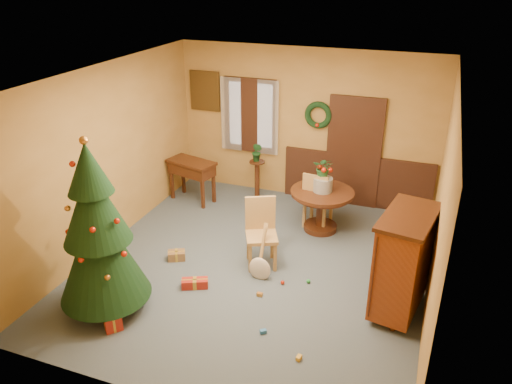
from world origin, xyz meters
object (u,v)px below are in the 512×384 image
at_px(chair_near, 261,229).
at_px(sideboard, 403,261).
at_px(dining_table, 322,203).
at_px(christmas_tree, 98,233).
at_px(writing_desk, 192,171).

height_order(chair_near, sideboard, sideboard).
relative_size(dining_table, christmas_tree, 0.44).
relative_size(dining_table, chair_near, 1.01).
relative_size(writing_desk, sideboard, 0.70).
xyz_separation_m(christmas_tree, sideboard, (3.67, 1.31, -0.39)).
relative_size(christmas_tree, writing_desk, 2.41).
height_order(chair_near, writing_desk, chair_near).
xyz_separation_m(chair_near, writing_desk, (-1.99, 1.63, 0.05)).
distance_m(dining_table, writing_desk, 2.64).
xyz_separation_m(dining_table, chair_near, (-0.63, -1.33, 0.05)).
xyz_separation_m(chair_near, christmas_tree, (-1.55, -1.78, 0.58)).
height_order(christmas_tree, writing_desk, christmas_tree).
bearing_deg(christmas_tree, writing_desk, 97.34).
bearing_deg(dining_table, writing_desk, 173.56).
relative_size(chair_near, christmas_tree, 0.44).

